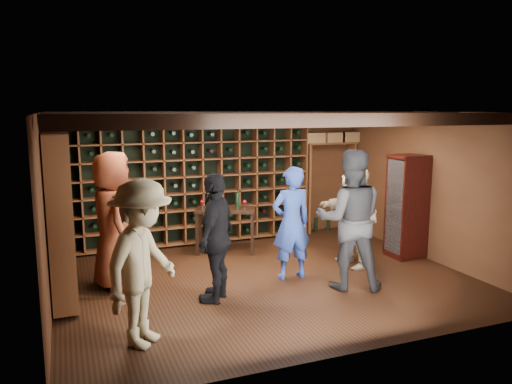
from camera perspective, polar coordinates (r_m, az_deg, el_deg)
name	(u,v)px	position (r m, az deg, el deg)	size (l,w,h in m)	color
ground	(265,279)	(7.68, 1.06, -9.89)	(6.00, 6.00, 0.00)	black
room_shell	(264,118)	(7.29, 0.97, 8.48)	(6.00, 6.00, 6.00)	#4D2C1A
wine_rack_back	(192,184)	(9.41, -7.30, 0.87)	(4.65, 0.30, 2.20)	brown
wine_rack_left	(61,208)	(7.65, -21.44, -1.71)	(0.30, 2.65, 2.20)	brown
crate_shelf	(331,157)	(10.44, 8.52, 4.01)	(1.20, 0.32, 2.07)	brown
display_cabinet	(407,208)	(8.97, 16.84, -1.80)	(0.55, 0.50, 1.75)	black
man_blue_shirt	(291,223)	(7.52, 4.06, -3.55)	(0.62, 0.41, 1.71)	navy
man_grey_suit	(350,220)	(7.19, 10.68, -3.14)	(0.97, 0.76, 1.99)	black
guest_red_floral	(113,220)	(7.37, -15.99, -3.14)	(0.96, 0.63, 1.97)	maroon
guest_woman_black	(216,237)	(6.66, -4.57, -5.17)	(1.02, 0.42, 1.73)	black
guest_khaki	(142,263)	(5.53, -12.85, -7.96)	(1.18, 0.68, 1.83)	gray
guest_beige	(354,215)	(8.28, 11.11, -2.61)	(1.55, 0.49, 1.67)	tan
tasting_table	(225,213)	(8.90, -3.56, -2.45)	(1.17, 0.88, 1.07)	black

